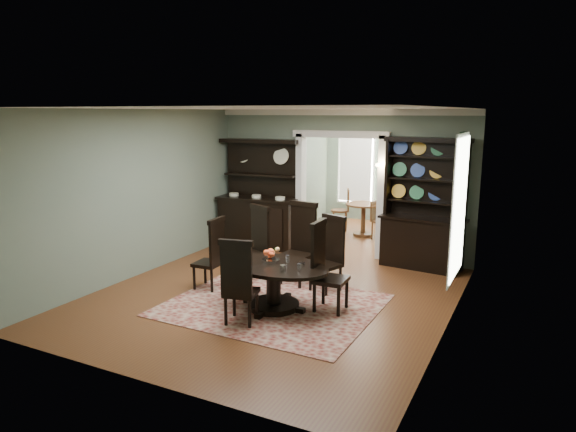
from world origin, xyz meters
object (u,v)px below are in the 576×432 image
at_px(welsh_dresser, 423,222).
at_px(parlor_table, 363,215).
at_px(dining_table, 274,278).
at_px(sideboard, 259,209).

bearing_deg(welsh_dresser, parlor_table, 138.89).
height_order(dining_table, parlor_table, parlor_table).
xyz_separation_m(sideboard, welsh_dresser, (3.60, 0.01, 0.07)).
height_order(dining_table, sideboard, sideboard).
xyz_separation_m(dining_table, parlor_table, (-0.29, 5.12, 0.03)).
bearing_deg(dining_table, sideboard, 127.31).
relative_size(welsh_dresser, parlor_table, 2.91).
distance_m(dining_table, sideboard, 3.78).
bearing_deg(parlor_table, welsh_dresser, -46.97).
bearing_deg(sideboard, parlor_table, 43.44).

